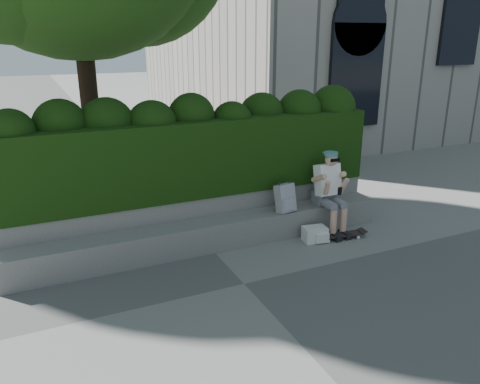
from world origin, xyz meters
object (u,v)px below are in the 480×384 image
person (329,189)px  skateboard (341,235)px  backpack_plaid (285,198)px  backpack_ground (315,234)px

person → skateboard: person is taller
backpack_plaid → backpack_ground: size_ratio=1.24×
backpack_ground → person: bearing=41.5°
person → backpack_plaid: 0.80m
person → skateboard: size_ratio=1.74×
skateboard → backpack_plaid: 1.12m
skateboard → person: bearing=100.2°
skateboard → backpack_ground: 0.46m
skateboard → backpack_ground: size_ratio=2.14×
backpack_plaid → person: bearing=-17.6°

